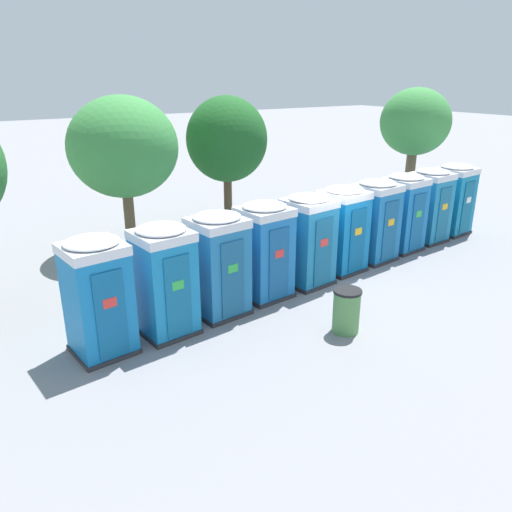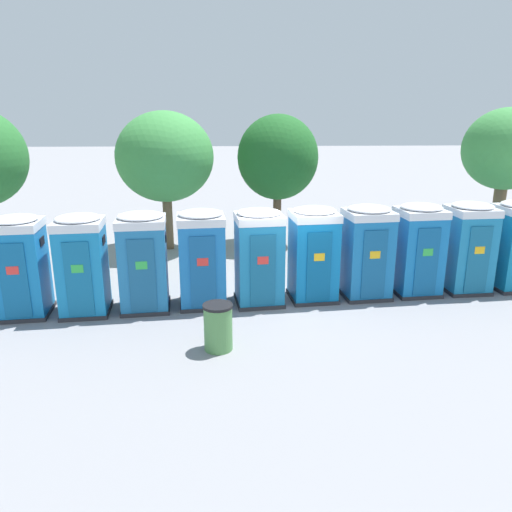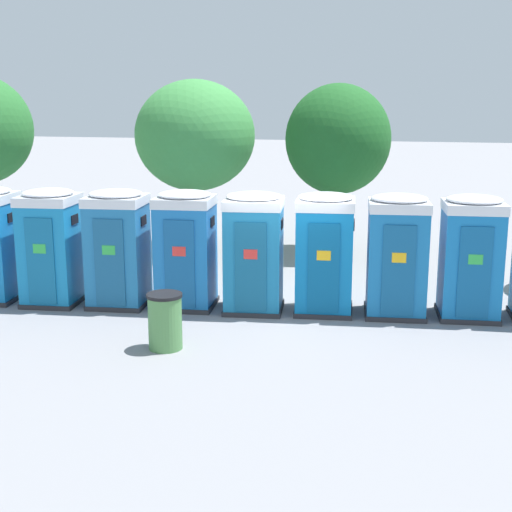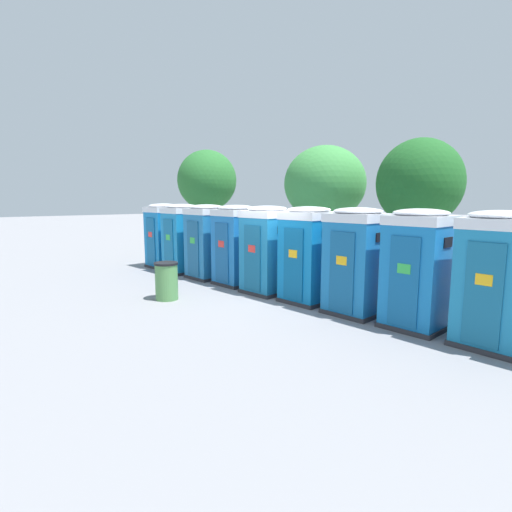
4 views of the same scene
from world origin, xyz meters
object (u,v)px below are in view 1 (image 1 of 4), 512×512
at_px(portapotty_1, 164,280).
at_px(portapotty_8, 429,205).
at_px(portapotty_2, 218,264).
at_px(portapotty_6, 375,220).
at_px(portapotty_5, 342,229).
at_px(street_tree_1, 123,148).
at_px(portapotty_7, 403,212).
at_px(trash_can, 346,311).
at_px(portapotty_0, 98,296).
at_px(street_tree_2, 415,123).
at_px(portapotty_9, 453,199).
at_px(portapotty_4, 308,240).
at_px(street_tree_3, 227,140).
at_px(portapotty_3, 264,250).

height_order(portapotty_1, portapotty_8, same).
height_order(portapotty_2, portapotty_6, same).
xyz_separation_m(portapotty_5, portapotty_6, (1.48, 0.14, -0.00)).
xyz_separation_m(portapotty_1, street_tree_1, (1.35, 6.07, 2.06)).
distance_m(portapotty_7, street_tree_1, 9.24).
bearing_deg(portapotty_2, trash_can, -50.96).
height_order(portapotty_0, portapotty_5, same).
bearing_deg(portapotty_2, portapotty_1, -172.07).
bearing_deg(portapotty_1, portapotty_6, 6.64).
relative_size(portapotty_0, street_tree_2, 0.50).
distance_m(portapotty_9, street_tree_1, 11.64).
distance_m(portapotty_0, portapotty_4, 5.93).
xyz_separation_m(portapotty_5, portapotty_9, (5.90, 0.60, -0.00)).
xyz_separation_m(portapotty_9, trash_can, (-8.37, -3.51, -0.76)).
bearing_deg(portapotty_7, portapotty_2, -173.53).
bearing_deg(trash_can, portapotty_7, 30.83).
bearing_deg(portapotty_5, portapotty_2, -173.38).
relative_size(portapotty_4, portapotty_9, 1.00).
height_order(portapotty_0, street_tree_3, street_tree_3).
bearing_deg(trash_can, portapotty_8, 26.06).
bearing_deg(street_tree_3, portapotty_3, -111.89).
distance_m(portapotty_6, portapotty_8, 2.96).
relative_size(portapotty_5, portapotty_9, 1.00).
height_order(street_tree_1, street_tree_3, street_tree_1).
bearing_deg(portapotty_8, portapotty_9, 5.55).
height_order(portapotty_1, street_tree_2, street_tree_2).
xyz_separation_m(portapotty_3, portapotty_4, (1.48, 0.07, -0.00)).
height_order(portapotty_5, portapotty_8, same).
xyz_separation_m(portapotty_8, trash_can, (-6.89, -3.37, -0.76)).
bearing_deg(portapotty_3, portapotty_1, -171.82).
relative_size(portapotty_5, portapotty_6, 1.00).
distance_m(portapotty_6, portapotty_9, 4.44).
distance_m(portapotty_4, portapotty_7, 4.45).
bearing_deg(street_tree_3, portapotty_5, -85.40).
relative_size(portapotty_1, street_tree_1, 0.51).
height_order(portapotty_2, street_tree_1, street_tree_1).
xyz_separation_m(portapotty_2, portapotty_7, (7.36, 0.84, 0.00)).
height_order(street_tree_2, trash_can, street_tree_2).
distance_m(portapotty_2, portapotty_3, 1.48).
distance_m(portapotty_1, trash_can, 4.13).
relative_size(portapotty_1, portapotty_6, 1.00).
relative_size(portapotty_1, trash_can, 2.47).
height_order(portapotty_6, trash_can, portapotty_6).
height_order(portapotty_2, portapotty_5, same).
height_order(portapotty_5, street_tree_3, street_tree_3).
bearing_deg(portapotty_7, portapotty_1, -173.28).
relative_size(portapotty_2, street_tree_1, 0.51).
xyz_separation_m(portapotty_3, trash_can, (0.48, -2.62, -0.76)).
distance_m(portapotty_8, portapotty_9, 1.48).
distance_m(portapotty_5, street_tree_1, 7.31).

